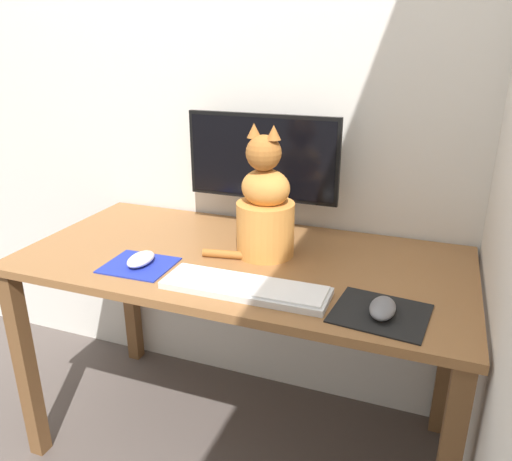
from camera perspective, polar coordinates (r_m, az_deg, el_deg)
The scene contains 10 objects.
ground_plane at distance 1.92m, azimuth -1.39°, elevation -22.64°, with size 12.00×12.00×0.00m, color #564C47.
wall_back at distance 1.74m, azimuth 2.95°, elevation 18.46°, with size 7.00×0.04×2.50m.
desk at distance 1.56m, azimuth -1.58°, elevation -6.14°, with size 1.35×0.67×0.71m.
monitor at distance 1.67m, azimuth 0.69°, elevation 7.44°, with size 0.52×0.17×0.40m.
keyboard at distance 1.31m, azimuth -1.25°, elevation -6.50°, with size 0.45×0.13×0.02m.
mousepad_left at distance 1.50m, azimuth -13.22°, elevation -3.88°, with size 0.20×0.18×0.00m.
mousepad_right at distance 1.25m, azimuth 14.04°, elevation -9.16°, with size 0.24×0.22×0.00m.
computer_mouse_left at distance 1.49m, azimuth -13.02°, elevation -3.21°, with size 0.06×0.11×0.03m.
computer_mouse_right at distance 1.24m, azimuth 14.27°, elevation -8.59°, with size 0.06×0.11×0.03m.
cat at distance 1.49m, azimuth 1.01°, elevation 2.54°, with size 0.27×0.20×0.40m.
Camera 1 is at (0.53, -1.29, 1.32)m, focal length 35.00 mm.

